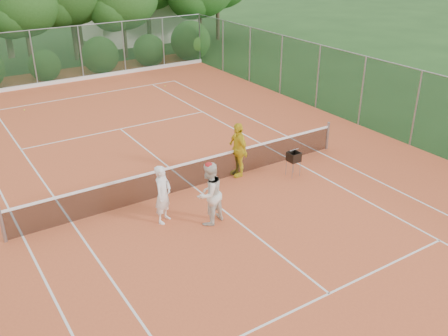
# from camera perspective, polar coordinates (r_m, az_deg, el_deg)

# --- Properties ---
(ground) EXTENTS (120.00, 120.00, 0.00)m
(ground) POSITION_cam_1_polar(r_m,az_deg,el_deg) (16.60, -3.43, -2.26)
(ground) COLOR #1E4117
(ground) RESTS_ON ground
(clay_court) EXTENTS (18.00, 36.00, 0.02)m
(clay_court) POSITION_cam_1_polar(r_m,az_deg,el_deg) (16.60, -3.43, -2.23)
(clay_court) COLOR #CF5B2F
(clay_court) RESTS_ON ground
(club_building) EXTENTS (8.00, 5.00, 3.00)m
(club_building) POSITION_cam_1_polar(r_m,az_deg,el_deg) (40.71, -9.47, 16.38)
(club_building) COLOR beige
(club_building) RESTS_ON ground
(tennis_net) EXTENTS (11.97, 0.10, 1.10)m
(tennis_net) POSITION_cam_1_polar(r_m,az_deg,el_deg) (16.36, -3.48, -0.61)
(tennis_net) COLOR gray
(tennis_net) RESTS_ON clay_court
(player_white) EXTENTS (0.77, 0.72, 1.78)m
(player_white) POSITION_cam_1_polar(r_m,az_deg,el_deg) (14.38, -7.00, -2.99)
(player_white) COLOR white
(player_white) RESTS_ON clay_court
(player_center_grp) EXTENTS (1.10, 0.97, 1.92)m
(player_center_grp) POSITION_cam_1_polar(r_m,az_deg,el_deg) (14.18, -1.70, -2.94)
(player_center_grp) COLOR silver
(player_center_grp) RESTS_ON clay_court
(player_yellow) EXTENTS (0.58, 1.17, 1.92)m
(player_yellow) POSITION_cam_1_polar(r_m,az_deg,el_deg) (17.00, 1.61, 2.13)
(player_yellow) COLOR gold
(player_yellow) RESTS_ON clay_court
(ball_hopper) EXTENTS (0.38, 0.38, 0.88)m
(ball_hopper) POSITION_cam_1_polar(r_m,az_deg,el_deg) (17.22, 7.98, 1.23)
(ball_hopper) COLOR gray
(ball_hopper) RESTS_ON clay_court
(stray_ball_a) EXTENTS (0.07, 0.07, 0.07)m
(stray_ball_a) POSITION_cam_1_polar(r_m,az_deg,el_deg) (25.56, -21.85, 6.19)
(stray_ball_a) COLOR yellow
(stray_ball_a) RESTS_ON clay_court
(stray_ball_b) EXTENTS (0.07, 0.07, 0.07)m
(stray_ball_b) POSITION_cam_1_polar(r_m,az_deg,el_deg) (27.27, -13.21, 8.50)
(stray_ball_b) COLOR #BCD732
(stray_ball_b) RESTS_ON clay_court
(stray_ball_c) EXTENTS (0.07, 0.07, 0.07)m
(stray_ball_c) POSITION_cam_1_polar(r_m,az_deg,el_deg) (27.81, -6.75, 9.32)
(stray_ball_c) COLOR yellow
(stray_ball_c) RESTS_ON clay_court
(court_markings) EXTENTS (11.03, 23.83, 0.01)m
(court_markings) POSITION_cam_1_polar(r_m,az_deg,el_deg) (16.59, -3.44, -2.19)
(court_markings) COLOR white
(court_markings) RESTS_ON clay_court
(fence_back) EXTENTS (18.07, 0.07, 3.00)m
(fence_back) POSITION_cam_1_polar(r_m,az_deg,el_deg) (29.42, -18.47, 12.06)
(fence_back) COLOR #19381E
(fence_back) RESTS_ON clay_court
(fence_right) EXTENTS (0.07, 33.07, 3.00)m
(fence_right) POSITION_cam_1_polar(r_m,az_deg,el_deg) (20.67, 21.07, 6.31)
(fence_right) COLOR #19381E
(fence_right) RESTS_ON clay_court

